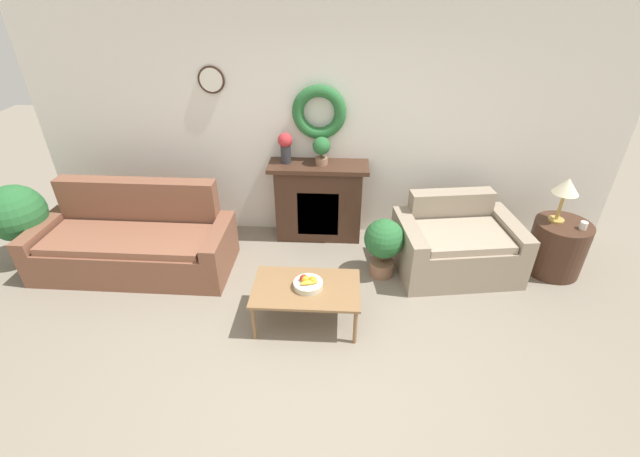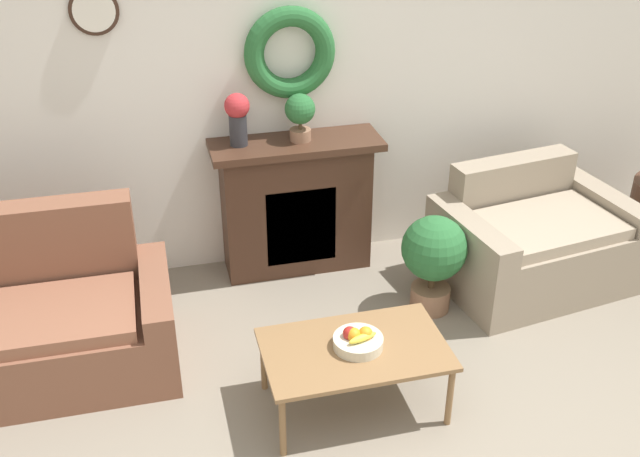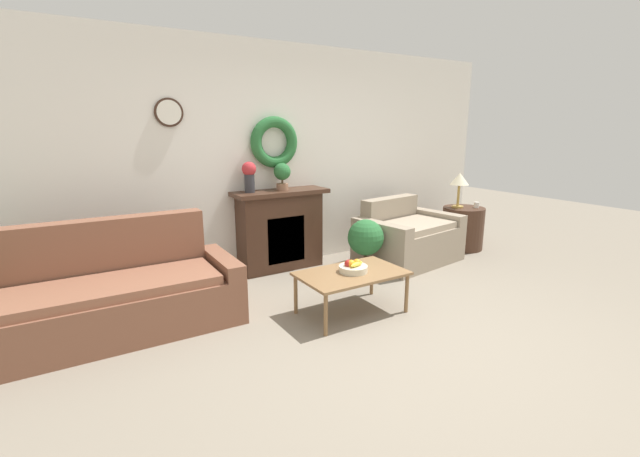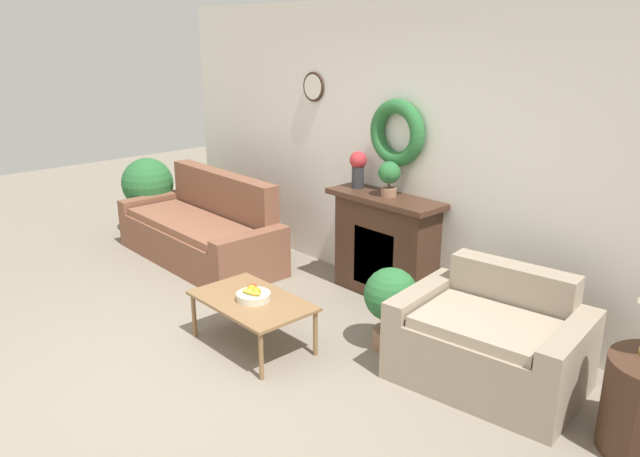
{
  "view_description": "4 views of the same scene",
  "coord_description": "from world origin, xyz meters",
  "px_view_note": "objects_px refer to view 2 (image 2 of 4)",
  "views": [
    {
      "loc": [
        0.2,
        -2.29,
        2.91
      ],
      "look_at": [
        0.0,
        1.19,
        0.78
      ],
      "focal_mm": 24.0,
      "sensor_mm": 36.0,
      "label": 1
    },
    {
      "loc": [
        -1.07,
        -2.27,
        2.9
      ],
      "look_at": [
        -0.12,
        1.47,
        0.76
      ],
      "focal_mm": 42.0,
      "sensor_mm": 36.0,
      "label": 2
    },
    {
      "loc": [
        -2.34,
        -2.29,
        1.73
      ],
      "look_at": [
        0.03,
        1.55,
        0.65
      ],
      "focal_mm": 24.0,
      "sensor_mm": 36.0,
      "label": 3
    },
    {
      "loc": [
        3.59,
        -1.87,
        2.44
      ],
      "look_at": [
        0.06,
        1.35,
        0.9
      ],
      "focal_mm": 35.0,
      "sensor_mm": 36.0,
      "label": 4
    }
  ],
  "objects_px": {
    "coffee_table": "(355,353)",
    "potted_plant_floor_by_loveseat": "(434,255)",
    "vase_on_mantel_left": "(237,115)",
    "fruit_bowl": "(358,340)",
    "potted_plant_on_mantel": "(300,113)",
    "loveseat_right": "(533,242)",
    "fireplace": "(296,204)"
  },
  "relations": [
    {
      "from": "fruit_bowl",
      "to": "potted_plant_floor_by_loveseat",
      "type": "distance_m",
      "value": 1.08
    },
    {
      "from": "coffee_table",
      "to": "loveseat_right",
      "type": "bearing_deg",
      "value": 30.77
    },
    {
      "from": "coffee_table",
      "to": "fireplace",
      "type": "bearing_deg",
      "value": 89.06
    },
    {
      "from": "coffee_table",
      "to": "vase_on_mantel_left",
      "type": "bearing_deg",
      "value": 102.9
    },
    {
      "from": "fireplace",
      "to": "fruit_bowl",
      "type": "height_order",
      "value": "fireplace"
    },
    {
      "from": "fireplace",
      "to": "potted_plant_on_mantel",
      "type": "height_order",
      "value": "potted_plant_on_mantel"
    },
    {
      "from": "coffee_table",
      "to": "fruit_bowl",
      "type": "distance_m",
      "value": 0.08
    },
    {
      "from": "fireplace",
      "to": "vase_on_mantel_left",
      "type": "distance_m",
      "value": 0.79
    },
    {
      "from": "potted_plant_on_mantel",
      "to": "potted_plant_floor_by_loveseat",
      "type": "height_order",
      "value": "potted_plant_on_mantel"
    },
    {
      "from": "potted_plant_on_mantel",
      "to": "potted_plant_floor_by_loveseat",
      "type": "distance_m",
      "value": 1.27
    },
    {
      "from": "fireplace",
      "to": "loveseat_right",
      "type": "xyz_separation_m",
      "value": [
        1.55,
        -0.6,
        -0.19
      ]
    },
    {
      "from": "potted_plant_floor_by_loveseat",
      "to": "potted_plant_on_mantel",
      "type": "bearing_deg",
      "value": 133.65
    },
    {
      "from": "loveseat_right",
      "to": "coffee_table",
      "type": "distance_m",
      "value": 1.83
    },
    {
      "from": "fireplace",
      "to": "potted_plant_floor_by_loveseat",
      "type": "xyz_separation_m",
      "value": [
        0.74,
        -0.75,
        -0.09
      ]
    },
    {
      "from": "coffee_table",
      "to": "fruit_bowl",
      "type": "xyz_separation_m",
      "value": [
        0.02,
        0.0,
        0.08
      ]
    },
    {
      "from": "fruit_bowl",
      "to": "vase_on_mantel_left",
      "type": "xyz_separation_m",
      "value": [
        -0.37,
        1.54,
        0.74
      ]
    },
    {
      "from": "vase_on_mantel_left",
      "to": "potted_plant_floor_by_loveseat",
      "type": "distance_m",
      "value": 1.56
    },
    {
      "from": "coffee_table",
      "to": "potted_plant_floor_by_loveseat",
      "type": "bearing_deg",
      "value": 45.62
    },
    {
      "from": "vase_on_mantel_left",
      "to": "fruit_bowl",
      "type": "bearing_deg",
      "value": -76.48
    },
    {
      "from": "fireplace",
      "to": "fruit_bowl",
      "type": "bearing_deg",
      "value": -90.31
    },
    {
      "from": "loveseat_right",
      "to": "coffee_table",
      "type": "xyz_separation_m",
      "value": [
        -1.58,
        -0.94,
        0.06
      ]
    },
    {
      "from": "vase_on_mantel_left",
      "to": "coffee_table",
      "type": "bearing_deg",
      "value": -77.1
    },
    {
      "from": "fireplace",
      "to": "coffee_table",
      "type": "distance_m",
      "value": 1.54
    },
    {
      "from": "fireplace",
      "to": "loveseat_right",
      "type": "height_order",
      "value": "fireplace"
    },
    {
      "from": "vase_on_mantel_left",
      "to": "potted_plant_floor_by_loveseat",
      "type": "xyz_separation_m",
      "value": [
        1.12,
        -0.76,
        -0.78
      ]
    },
    {
      "from": "coffee_table",
      "to": "potted_plant_floor_by_loveseat",
      "type": "xyz_separation_m",
      "value": [
        0.76,
        0.78,
        0.05
      ]
    },
    {
      "from": "fruit_bowl",
      "to": "vase_on_mantel_left",
      "type": "bearing_deg",
      "value": 103.52
    },
    {
      "from": "vase_on_mantel_left",
      "to": "potted_plant_on_mantel",
      "type": "bearing_deg",
      "value": -2.78
    },
    {
      "from": "vase_on_mantel_left",
      "to": "potted_plant_floor_by_loveseat",
      "type": "relative_size",
      "value": 0.52
    },
    {
      "from": "vase_on_mantel_left",
      "to": "potted_plant_on_mantel",
      "type": "relative_size",
      "value": 1.1
    },
    {
      "from": "fruit_bowl",
      "to": "potted_plant_on_mantel",
      "type": "height_order",
      "value": "potted_plant_on_mantel"
    },
    {
      "from": "fruit_bowl",
      "to": "potted_plant_floor_by_loveseat",
      "type": "bearing_deg",
      "value": 46.17
    }
  ]
}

